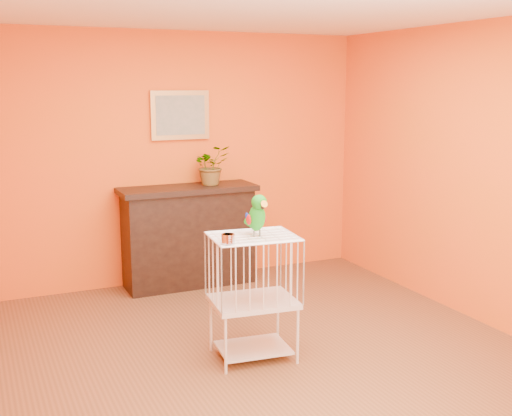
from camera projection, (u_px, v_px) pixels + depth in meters
name	position (u px, v px, depth m)	size (l,w,h in m)	color
ground	(273.00, 357.00, 4.93)	(4.50, 4.50, 0.00)	brown
room_shell	(275.00, 152.00, 4.62)	(4.50, 4.50, 4.50)	#ED5216
console_cabinet	(189.00, 236.00, 6.62)	(1.40, 0.50, 1.04)	black
potted_plant	(210.00, 169.00, 6.63)	(0.37, 0.41, 0.32)	#26722D
framed_picture	(180.00, 115.00, 6.58)	(0.62, 0.04, 0.50)	#B78241
birdcage	(253.00, 295.00, 4.84)	(0.67, 0.54, 0.96)	silver
feed_cup	(228.00, 239.00, 4.51)	(0.10, 0.10, 0.07)	silver
parrot	(257.00, 215.00, 4.71)	(0.16, 0.29, 0.32)	#59544C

